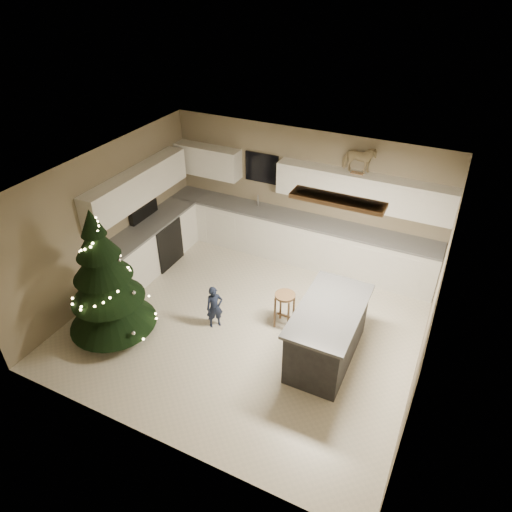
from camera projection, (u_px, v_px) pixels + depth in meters
name	position (u px, v px, depth m)	size (l,w,h in m)	color
ground_plane	(247.00, 323.00, 7.73)	(5.50, 5.50, 0.00)	beige
room_shell	(247.00, 234.00, 6.75)	(5.52, 5.02, 2.61)	gray
cabinetry	(243.00, 228.00, 8.87)	(5.50, 3.20, 2.00)	white
island	(327.00, 333.00, 6.84)	(0.90, 1.70, 0.95)	black
bar_stool	(285.00, 302.00, 7.43)	(0.34, 0.34, 0.64)	brown
christmas_tree	(106.00, 287.00, 7.03)	(1.43, 1.38, 2.28)	#3F2816
toddler	(215.00, 307.00, 7.47)	(0.28, 0.19, 0.77)	#172239
rocking_horse	(359.00, 159.00, 7.85)	(0.61, 0.33, 0.51)	brown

